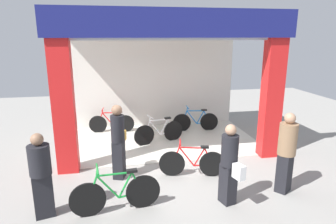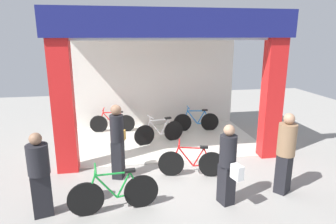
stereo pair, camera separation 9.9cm
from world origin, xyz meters
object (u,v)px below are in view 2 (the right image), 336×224
(bicycle_inside_0, at_px, (196,121))
(bicycle_parked_1, at_px, (114,193))
(bicycle_inside_1, at_px, (159,132))
(bicycle_parked_0, at_px, (192,163))
(pedestrian_0, at_px, (228,165))
(pedestrian_3, at_px, (118,141))
(pedestrian_1, at_px, (40,174))
(pedestrian_2, at_px, (286,152))
(bicycle_inside_2, at_px, (113,123))

(bicycle_inside_0, bearing_deg, bicycle_parked_1, -122.26)
(bicycle_inside_1, relative_size, bicycle_parked_0, 1.02)
(pedestrian_0, bearing_deg, pedestrian_3, 144.14)
(pedestrian_1, bearing_deg, bicycle_parked_0, 18.57)
(pedestrian_0, xyz_separation_m, pedestrian_3, (-2.07, 1.50, 0.08))
(bicycle_parked_0, height_order, pedestrian_2, pedestrian_2)
(bicycle_parked_1, bearing_deg, bicycle_inside_0, 57.74)
(pedestrian_0, bearing_deg, bicycle_inside_0, 82.15)
(pedestrian_0, relative_size, pedestrian_3, 0.93)
(bicycle_inside_1, height_order, pedestrian_3, pedestrian_3)
(bicycle_parked_1, bearing_deg, bicycle_parked_0, 32.79)
(bicycle_inside_1, height_order, bicycle_parked_0, bicycle_inside_1)
(bicycle_parked_1, bearing_deg, bicycle_inside_2, 90.84)
(bicycle_inside_0, relative_size, pedestrian_3, 0.90)
(bicycle_parked_0, xyz_separation_m, pedestrian_0, (0.39, -1.25, 0.49))
(bicycle_inside_1, height_order, pedestrian_1, pedestrian_1)
(bicycle_inside_2, distance_m, pedestrian_3, 3.45)
(bicycle_inside_2, relative_size, pedestrian_1, 0.95)
(bicycle_inside_0, height_order, pedestrian_0, pedestrian_0)
(bicycle_inside_0, distance_m, pedestrian_1, 5.96)
(bicycle_inside_1, distance_m, pedestrian_0, 3.69)
(bicycle_inside_0, relative_size, bicycle_inside_1, 1.01)
(bicycle_inside_2, xyz_separation_m, pedestrian_0, (2.24, -4.89, 0.49))
(bicycle_inside_0, relative_size, bicycle_inside_2, 1.04)
(pedestrian_2, relative_size, pedestrian_3, 0.99)
(pedestrian_0, height_order, pedestrian_2, pedestrian_2)
(bicycle_inside_1, distance_m, pedestrian_2, 4.01)
(pedestrian_3, bearing_deg, pedestrian_1, -137.30)
(bicycle_inside_1, bearing_deg, bicycle_inside_0, 33.62)
(bicycle_inside_2, height_order, pedestrian_0, pedestrian_0)
(bicycle_parked_1, distance_m, pedestrian_1, 1.39)
(bicycle_parked_0, relative_size, bicycle_parked_1, 0.91)
(pedestrian_0, relative_size, pedestrian_2, 0.94)
(bicycle_inside_0, relative_size, pedestrian_1, 0.99)
(bicycle_inside_1, bearing_deg, bicycle_inside_2, 137.24)
(bicycle_parked_1, height_order, pedestrian_0, pedestrian_0)
(bicycle_inside_0, xyz_separation_m, bicycle_parked_1, (-2.79, -4.42, 0.02))
(bicycle_inside_2, height_order, pedestrian_1, pedestrian_1)
(bicycle_inside_2, xyz_separation_m, bicycle_parked_1, (0.07, -4.79, 0.04))
(bicycle_parked_0, height_order, pedestrian_1, pedestrian_1)
(pedestrian_3, bearing_deg, pedestrian_0, -35.86)
(bicycle_inside_1, distance_m, bicycle_parked_0, 2.36)
(bicycle_inside_1, relative_size, pedestrian_0, 0.97)
(bicycle_inside_0, xyz_separation_m, pedestrian_0, (-0.62, -4.52, 0.48))
(bicycle_parked_0, relative_size, pedestrian_3, 0.88)
(bicycle_inside_0, height_order, bicycle_inside_2, bicycle_inside_0)
(bicycle_parked_1, bearing_deg, pedestrian_2, 2.00)
(bicycle_inside_0, xyz_separation_m, pedestrian_3, (-2.70, -3.02, 0.56))
(pedestrian_2, bearing_deg, bicycle_inside_0, 99.41)
(pedestrian_0, distance_m, pedestrian_1, 3.48)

